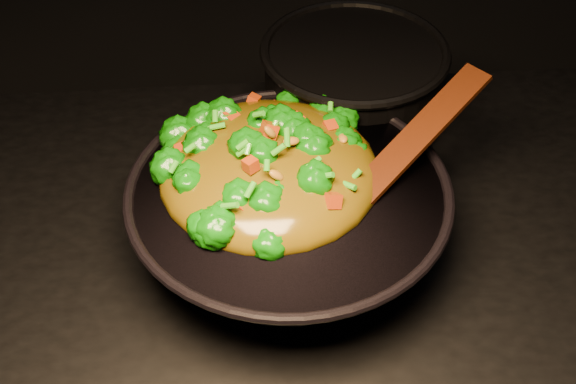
{
  "coord_description": "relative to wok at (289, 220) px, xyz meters",
  "views": [
    {
      "loc": [
        -0.13,
        -0.53,
        1.59
      ],
      "look_at": [
        -0.08,
        0.09,
        0.99
      ],
      "focal_mm": 45.0,
      "sensor_mm": 36.0,
      "label": 1
    }
  ],
  "objects": [
    {
      "name": "back_pot",
      "position": [
        0.11,
        0.24,
        0.02
      ],
      "size": [
        0.29,
        0.29,
        0.14
      ],
      "primitive_type": "cylinder",
      "rotation": [
        0.0,
        0.0,
        0.18
      ],
      "color": "black",
      "rests_on": "stovetop"
    },
    {
      "name": "spatula",
      "position": [
        0.15,
        0.03,
        0.09
      ],
      "size": [
        0.21,
        0.17,
        0.1
      ],
      "primitive_type": "cube",
      "rotation": [
        0.0,
        -0.38,
        0.65
      ],
      "color": "#331107",
      "rests_on": "wok"
    },
    {
      "name": "stir_fry",
      "position": [
        -0.02,
        0.03,
        0.1
      ],
      "size": [
        0.35,
        0.35,
        0.09
      ],
      "primitive_type": null,
      "rotation": [
        0.0,
        0.0,
        -0.42
      ],
      "color": "#106F07",
      "rests_on": "wok"
    },
    {
      "name": "wok",
      "position": [
        0.0,
        0.0,
        0.0
      ],
      "size": [
        0.38,
        0.38,
        0.11
      ],
      "primitive_type": null,
      "rotation": [
        0.0,
        0.0,
        -0.01
      ],
      "color": "black",
      "rests_on": "stovetop"
    }
  ]
}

